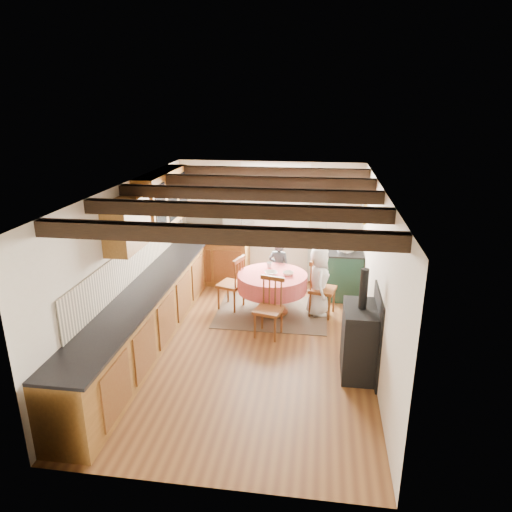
% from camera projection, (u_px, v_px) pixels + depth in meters
% --- Properties ---
extents(floor, '(3.60, 5.50, 0.00)m').
position_uv_depth(floor, '(249.00, 345.00, 7.04)').
color(floor, brown).
rests_on(floor, ground).
extents(ceiling, '(3.60, 5.50, 0.00)m').
position_uv_depth(ceiling, '(248.00, 187.00, 6.27)').
color(ceiling, white).
rests_on(ceiling, ground).
extents(wall_back, '(3.60, 0.00, 2.40)m').
position_uv_depth(wall_back, '(270.00, 222.00, 9.23)').
color(wall_back, silver).
rests_on(wall_back, ground).
extents(wall_front, '(3.60, 0.00, 2.40)m').
position_uv_depth(wall_front, '(199.00, 380.00, 4.08)').
color(wall_front, silver).
rests_on(wall_front, ground).
extents(wall_left, '(0.00, 5.50, 2.40)m').
position_uv_depth(wall_left, '(128.00, 264.00, 6.89)').
color(wall_left, silver).
rests_on(wall_left, ground).
extents(wall_right, '(0.00, 5.50, 2.40)m').
position_uv_depth(wall_right, '(377.00, 277.00, 6.41)').
color(wall_right, silver).
rests_on(wall_right, ground).
extents(beam_a, '(3.60, 0.16, 0.16)m').
position_uv_depth(beam_a, '(215.00, 234.00, 4.42)').
color(beam_a, black).
rests_on(beam_a, ceiling).
extents(beam_b, '(3.60, 0.16, 0.16)m').
position_uv_depth(beam_b, '(234.00, 211.00, 5.36)').
color(beam_b, black).
rests_on(beam_b, ceiling).
extents(beam_c, '(3.60, 0.16, 0.16)m').
position_uv_depth(beam_c, '(248.00, 194.00, 6.30)').
color(beam_c, black).
rests_on(beam_c, ceiling).
extents(beam_d, '(3.60, 0.16, 0.16)m').
position_uv_depth(beam_d, '(258.00, 181.00, 7.23)').
color(beam_d, black).
rests_on(beam_d, ceiling).
extents(beam_e, '(3.60, 0.16, 0.16)m').
position_uv_depth(beam_e, '(266.00, 172.00, 8.17)').
color(beam_e, black).
rests_on(beam_e, ceiling).
extents(splash_left, '(0.02, 4.50, 0.55)m').
position_uv_depth(splash_left, '(137.00, 258.00, 7.17)').
color(splash_left, beige).
rests_on(splash_left, wall_left).
extents(splash_back, '(1.40, 0.02, 0.55)m').
position_uv_depth(splash_back, '(220.00, 221.00, 9.34)').
color(splash_back, beige).
rests_on(splash_back, wall_back).
extents(base_cabinet_left, '(0.60, 5.30, 0.88)m').
position_uv_depth(base_cabinet_left, '(151.00, 312.00, 7.10)').
color(base_cabinet_left, '#915E27').
rests_on(base_cabinet_left, floor).
extents(base_cabinet_back, '(1.30, 0.60, 0.88)m').
position_uv_depth(base_cabinet_back, '(216.00, 261.00, 9.33)').
color(base_cabinet_back, '#915E27').
rests_on(base_cabinet_back, floor).
extents(worktop_left, '(0.64, 5.30, 0.04)m').
position_uv_depth(worktop_left, '(151.00, 284.00, 6.95)').
color(worktop_left, black).
rests_on(worktop_left, base_cabinet_left).
extents(worktop_back, '(1.30, 0.64, 0.04)m').
position_uv_depth(worktop_back, '(215.00, 239.00, 9.17)').
color(worktop_back, black).
rests_on(worktop_back, base_cabinet_back).
extents(wall_cabinet_glass, '(0.34, 1.80, 0.90)m').
position_uv_depth(wall_cabinet_glass, '(163.00, 199.00, 7.75)').
color(wall_cabinet_glass, '#915E27').
rests_on(wall_cabinet_glass, wall_left).
extents(wall_cabinet_solid, '(0.34, 0.90, 0.70)m').
position_uv_depth(wall_cabinet_solid, '(127.00, 224.00, 6.36)').
color(wall_cabinet_solid, '#915E27').
rests_on(wall_cabinet_solid, wall_left).
extents(window_frame, '(1.34, 0.03, 1.54)m').
position_uv_depth(window_frame, '(275.00, 203.00, 9.07)').
color(window_frame, white).
rests_on(window_frame, wall_back).
extents(window_pane, '(1.20, 0.01, 1.40)m').
position_uv_depth(window_pane, '(275.00, 203.00, 9.08)').
color(window_pane, white).
rests_on(window_pane, wall_back).
extents(curtain_left, '(0.35, 0.10, 2.10)m').
position_uv_depth(curtain_left, '(232.00, 227.00, 9.27)').
color(curtain_left, '#ADB3AB').
rests_on(curtain_left, wall_back).
extents(curtain_right, '(0.35, 0.10, 2.10)m').
position_uv_depth(curtain_right, '(318.00, 230.00, 9.04)').
color(curtain_right, '#ADB3AB').
rests_on(curtain_right, wall_back).
extents(curtain_rod, '(2.00, 0.03, 0.03)m').
position_uv_depth(curtain_rod, '(275.00, 173.00, 8.80)').
color(curtain_rod, black).
rests_on(curtain_rod, wall_back).
extents(wall_picture, '(0.04, 0.50, 0.60)m').
position_uv_depth(wall_picture, '(364.00, 205.00, 8.41)').
color(wall_picture, gold).
rests_on(wall_picture, wall_right).
extents(wall_plate, '(0.30, 0.02, 0.30)m').
position_uv_depth(wall_plate, '(324.00, 199.00, 8.90)').
color(wall_plate, silver).
rests_on(wall_plate, wall_back).
extents(rug, '(1.90, 1.47, 0.01)m').
position_uv_depth(rug, '(272.00, 312.00, 8.09)').
color(rug, '#4F4535').
rests_on(rug, floor).
extents(dining_table, '(1.18, 1.18, 0.71)m').
position_uv_depth(dining_table, '(272.00, 294.00, 7.98)').
color(dining_table, '#EA465A').
rests_on(dining_table, floor).
extents(chair_near, '(0.50, 0.51, 0.95)m').
position_uv_depth(chair_near, '(269.00, 308.00, 7.16)').
color(chair_near, brown).
rests_on(chair_near, floor).
extents(chair_left, '(0.54, 0.53, 0.97)m').
position_uv_depth(chair_left, '(231.00, 282.00, 8.13)').
color(chair_left, brown).
rests_on(chair_left, floor).
extents(chair_right, '(0.54, 0.52, 1.00)m').
position_uv_depth(chair_right, '(323.00, 287.00, 7.87)').
color(chair_right, brown).
rests_on(chair_right, floor).
extents(aga_range, '(0.64, 0.99, 0.92)m').
position_uv_depth(aga_range, '(344.00, 271.00, 8.75)').
color(aga_range, '#193528').
rests_on(aga_range, floor).
extents(cast_iron_stove, '(0.45, 0.75, 1.50)m').
position_uv_depth(cast_iron_stove, '(361.00, 323.00, 6.09)').
color(cast_iron_stove, black).
rests_on(cast_iron_stove, floor).
extents(child_far, '(0.47, 0.37, 1.11)m').
position_uv_depth(child_far, '(279.00, 269.00, 8.57)').
color(child_far, '#353F45').
rests_on(child_far, floor).
extents(child_right, '(0.43, 0.62, 1.20)m').
position_uv_depth(child_right, '(319.00, 281.00, 7.87)').
color(child_right, silver).
rests_on(child_right, floor).
extents(bowl_a, '(0.27, 0.27, 0.05)m').
position_uv_depth(bowl_a, '(271.00, 273.00, 7.83)').
color(bowl_a, silver).
rests_on(bowl_a, dining_table).
extents(bowl_b, '(0.19, 0.19, 0.06)m').
position_uv_depth(bowl_b, '(288.00, 274.00, 7.81)').
color(bowl_b, silver).
rests_on(bowl_b, dining_table).
extents(cup, '(0.13, 0.13, 0.09)m').
position_uv_depth(cup, '(269.00, 265.00, 8.18)').
color(cup, silver).
rests_on(cup, dining_table).
extents(canister_tall, '(0.14, 0.14, 0.24)m').
position_uv_depth(canister_tall, '(209.00, 231.00, 9.20)').
color(canister_tall, '#262628').
rests_on(canister_tall, worktop_back).
extents(canister_wide, '(0.18, 0.18, 0.20)m').
position_uv_depth(canister_wide, '(217.00, 233.00, 9.15)').
color(canister_wide, '#262628').
rests_on(canister_wide, worktop_back).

